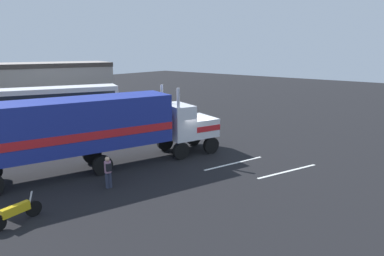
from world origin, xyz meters
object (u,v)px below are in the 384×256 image
(semi_truck, at_px, (97,126))
(parked_bus, at_px, (56,102))
(motorcycle, at_px, (16,212))
(person_bystander, at_px, (108,171))

(semi_truck, height_order, parked_bus, semi_truck)
(parked_bus, xyz_separation_m, motorcycle, (-10.02, -15.27, -1.58))
(person_bystander, relative_size, motorcycle, 0.77)
(semi_truck, bearing_deg, person_bystander, -116.32)
(parked_bus, bearing_deg, motorcycle, -123.27)
(semi_truck, relative_size, motorcycle, 6.72)
(person_bystander, bearing_deg, motorcycle, 179.57)
(parked_bus, distance_m, motorcycle, 18.33)
(semi_truck, xyz_separation_m, parked_bus, (4.29, 12.59, -0.46))
(parked_bus, height_order, motorcycle, parked_bus)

